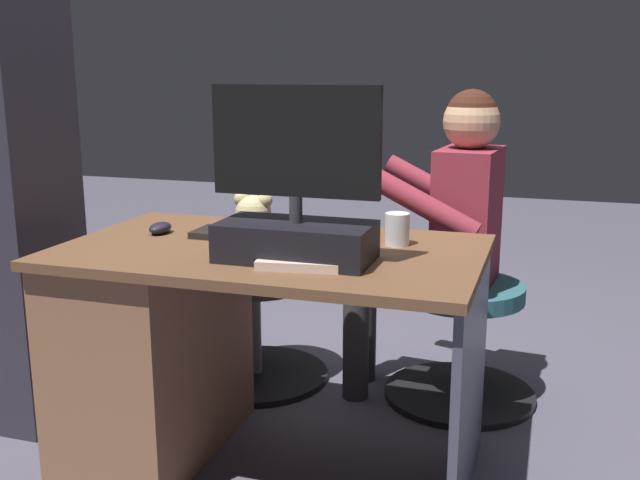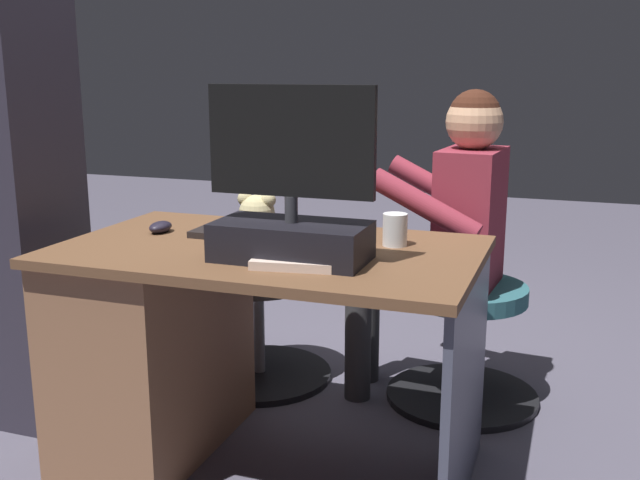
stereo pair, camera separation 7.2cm
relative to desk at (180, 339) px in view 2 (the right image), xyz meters
name	(u,v)px [view 2 (the right image)]	position (x,y,z in m)	size (l,w,h in m)	color
ground_plane	(308,420)	(-0.31, -0.33, -0.38)	(10.00, 10.00, 0.00)	#534F60
desk	(180,339)	(0.00, 0.00, 0.00)	(1.23, 0.74, 0.71)	brown
monitor	(291,213)	(-0.43, 0.12, 0.46)	(0.47, 0.22, 0.47)	black
keyboard	(258,235)	(-0.24, -0.09, 0.34)	(0.42, 0.14, 0.02)	black
computer_mouse	(161,227)	(0.09, -0.06, 0.35)	(0.06, 0.10, 0.04)	black
cup	(395,230)	(-0.66, -0.14, 0.38)	(0.07, 0.07, 0.10)	white
tv_remote	(228,236)	(-0.15, -0.05, 0.34)	(0.04, 0.15, 0.02)	black
notebook_binder	(302,254)	(-0.45, 0.10, 0.34)	(0.22, 0.30, 0.02)	beige
office_chair_teddy	(259,319)	(0.01, -0.62, -0.14)	(0.58, 0.58, 0.45)	black
teddy_bear	(258,234)	(0.01, -0.63, 0.21)	(0.21, 0.22, 0.31)	#C7B982
visitor_chair	(464,336)	(-0.80, -0.69, -0.13)	(0.57, 0.57, 0.45)	black
person	(446,221)	(-0.71, -0.68, 0.30)	(0.55, 0.50, 1.15)	maroon
equipment_rack	(2,196)	(0.72, -0.07, 0.41)	(0.44, 0.36, 1.58)	#2E2A36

